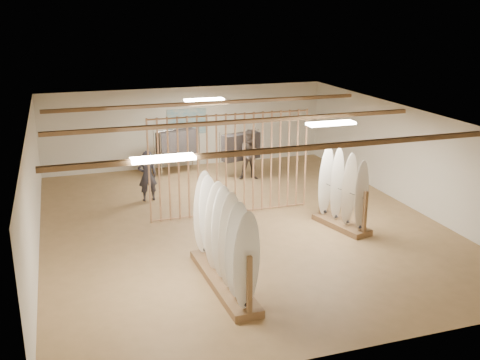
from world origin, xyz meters
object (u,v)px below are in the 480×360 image
object	(u,v)px
rack_right	(342,202)
shopper_b	(251,151)
rack_left	(223,252)
shopper_a	(147,172)
clothing_rack_b	(241,147)
clothing_rack_a	(177,144)

from	to	relation	value
rack_right	shopper_b	world-z (taller)	rack_right
rack_left	shopper_a	world-z (taller)	rack_left
rack_left	clothing_rack_b	bearing A→B (deg)	66.93
clothing_rack_a	clothing_rack_b	size ratio (longest dim) A/B	1.05
rack_right	clothing_rack_a	xyz separation A→B (m)	(-3.00, 6.01, 0.38)
clothing_rack_a	shopper_b	distance (m)	2.54
rack_right	clothing_rack_a	distance (m)	6.72
rack_left	clothing_rack_b	distance (m)	7.81
rack_right	clothing_rack_b	bearing A→B (deg)	86.52
shopper_b	rack_right	bearing A→B (deg)	-67.67
clothing_rack_b	clothing_rack_a	bearing A→B (deg)	142.99
clothing_rack_b	shopper_a	world-z (taller)	shopper_a
rack_left	rack_right	bearing A→B (deg)	26.51
rack_right	shopper_a	size ratio (longest dim) A/B	1.17
shopper_a	clothing_rack_a	bearing A→B (deg)	-122.47
rack_left	clothing_rack_a	size ratio (longest dim) A/B	1.87
rack_left	clothing_rack_a	world-z (taller)	rack_left
rack_left	rack_right	size ratio (longest dim) A/B	1.52
clothing_rack_a	shopper_a	world-z (taller)	shopper_a
clothing_rack_a	shopper_a	bearing A→B (deg)	-141.39
clothing_rack_a	shopper_a	xyz separation A→B (m)	(-1.38, -2.34, -0.20)
rack_left	rack_right	distance (m)	4.31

